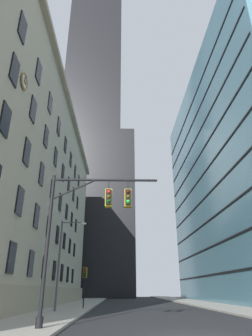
# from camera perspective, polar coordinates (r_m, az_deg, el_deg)

# --- Properties ---
(dark_skyscraper) EXTENTS (26.61, 26.61, 209.93)m
(dark_skyscraper) POSITION_cam_1_polar(r_m,az_deg,el_deg) (106.53, -6.21, 13.02)
(dark_skyscraper) COLOR black
(dark_skyscraper) RESTS_ON ground
(glass_office_midrise) EXTENTS (16.97, 49.27, 41.77)m
(glass_office_midrise) POSITION_cam_1_polar(r_m,az_deg,el_deg) (56.03, 22.61, -1.06)
(glass_office_midrise) COLOR teal
(glass_office_midrise) RESTS_ON ground
(traffic_signal_mast) EXTENTS (6.20, 0.63, 7.88)m
(traffic_signal_mast) POSITION_cam_1_polar(r_m,az_deg,el_deg) (16.56, -6.77, -9.16)
(traffic_signal_mast) COLOR black
(traffic_signal_mast) RESTS_ON sidewalk_left
(traffic_light_far_left) EXTENTS (0.40, 0.63, 3.95)m
(traffic_light_far_left) POSITION_cam_1_polar(r_m,az_deg,el_deg) (33.33, -8.04, -19.99)
(traffic_light_far_left) COLOR black
(traffic_light_far_left) RESTS_ON sidewalk_left
(street_lamppost) EXTENTS (2.44, 0.32, 7.91)m
(street_lamppost) POSITION_cam_1_polar(r_m,az_deg,el_deg) (28.93, -12.18, -16.31)
(street_lamppost) COLOR #47474C
(street_lamppost) RESTS_ON sidewalk_left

